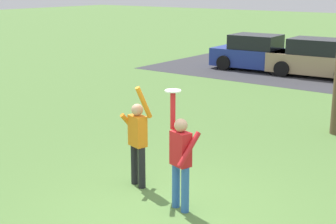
{
  "coord_description": "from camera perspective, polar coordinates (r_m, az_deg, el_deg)",
  "views": [
    {
      "loc": [
        4.93,
        -6.56,
        3.87
      ],
      "look_at": [
        -0.48,
        0.62,
        1.57
      ],
      "focal_mm": 54.2,
      "sensor_mm": 36.0,
      "label": 1
    }
  ],
  "objects": [
    {
      "name": "parked_car_blue",
      "position": [
        23.47,
        10.04,
        6.46
      ],
      "size": [
        4.2,
        2.22,
        1.59
      ],
      "rotation": [
        0.0,
        0.0,
        0.06
      ],
      "color": "#233893",
      "rests_on": "ground_plane"
    },
    {
      "name": "ground_plane",
      "position": [
        9.08,
        0.08,
        -10.87
      ],
      "size": [
        120.0,
        120.0,
        0.0
      ],
      "primitive_type": "plane",
      "color": "#567F3D"
    },
    {
      "name": "person_catcher",
      "position": [
        8.71,
        1.44,
        -5.01
      ],
      "size": [
        0.58,
        0.48,
        2.08
      ],
      "rotation": [
        0.0,
        0.0,
        2.86
      ],
      "color": "#3366B7",
      "rests_on": "ground_plane"
    },
    {
      "name": "parked_car_tan",
      "position": [
        22.38,
        16.53,
        5.71
      ],
      "size": [
        4.2,
        2.22,
        1.59
      ],
      "rotation": [
        0.0,
        0.0,
        0.06
      ],
      "color": "tan",
      "rests_on": "ground_plane"
    },
    {
      "name": "frisbee_disc",
      "position": [
        8.58,
        0.56,
        2.4
      ],
      "size": [
        0.28,
        0.28,
        0.02
      ],
      "primitive_type": "cylinder",
      "color": "white",
      "rests_on": "person_catcher"
    },
    {
      "name": "person_defender",
      "position": [
        9.75,
        -3.43,
        -2.91
      ],
      "size": [
        0.62,
        0.54,
        2.04
      ],
      "rotation": [
        0.0,
        0.0,
        6.0
      ],
      "color": "black",
      "rests_on": "ground_plane"
    }
  ]
}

